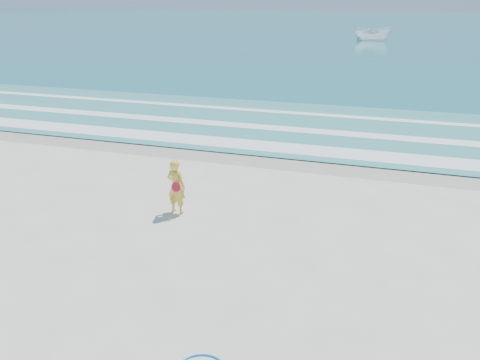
% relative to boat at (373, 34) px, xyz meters
% --- Properties ---
extents(ground, '(400.00, 400.00, 0.00)m').
position_rel_boat_xyz_m(ground, '(-1.54, -62.71, -1.00)').
color(ground, silver).
rests_on(ground, ground).
extents(wet_sand, '(400.00, 2.40, 0.00)m').
position_rel_boat_xyz_m(wet_sand, '(-1.54, -53.71, -1.00)').
color(wet_sand, '#B2A893').
rests_on(wet_sand, ground).
extents(ocean, '(400.00, 190.00, 0.04)m').
position_rel_boat_xyz_m(ocean, '(-1.54, 42.29, -0.98)').
color(ocean, '#19727F').
rests_on(ocean, ground).
extents(shallow, '(400.00, 10.00, 0.01)m').
position_rel_boat_xyz_m(shallow, '(-1.54, -48.71, -0.95)').
color(shallow, '#59B7AD').
rests_on(shallow, ocean).
extents(foam_near, '(400.00, 1.40, 0.01)m').
position_rel_boat_xyz_m(foam_near, '(-1.54, -52.41, -0.94)').
color(foam_near, white).
rests_on(foam_near, shallow).
extents(foam_mid, '(400.00, 0.90, 0.01)m').
position_rel_boat_xyz_m(foam_mid, '(-1.54, -49.51, -0.94)').
color(foam_mid, white).
rests_on(foam_mid, shallow).
extents(foam_far, '(400.00, 0.60, 0.01)m').
position_rel_boat_xyz_m(foam_far, '(-1.54, -46.21, -0.94)').
color(foam_far, white).
rests_on(foam_far, shallow).
extents(boat, '(5.20, 2.69, 1.91)m').
position_rel_boat_xyz_m(boat, '(0.00, 0.00, 0.00)').
color(boat, white).
rests_on(boat, ocean).
extents(woman, '(0.65, 0.49, 1.61)m').
position_rel_boat_xyz_m(woman, '(-2.87, -59.28, -0.19)').
color(woman, yellow).
rests_on(woman, ground).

